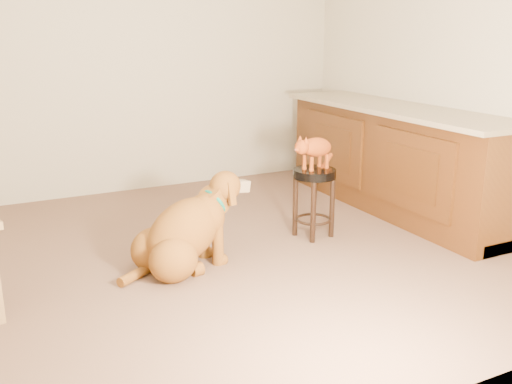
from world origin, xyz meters
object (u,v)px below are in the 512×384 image
golden_retriever (185,233)px  tabby_kitten (314,148)px  wood_stool (367,167)px  padded_stool (314,189)px

golden_retriever → tabby_kitten: 1.21m
wood_stool → golden_retriever: size_ratio=0.62×
golden_retriever → padded_stool: bearing=-5.3°
padded_stool → wood_stool: 1.10m
padded_stool → tabby_kitten: tabby_kitten is taller
padded_stool → tabby_kitten: (-0.01, -0.00, 0.32)m
padded_stool → golden_retriever: size_ratio=0.52×
golden_retriever → tabby_kitten: bearing=-5.3°
wood_stool → tabby_kitten: size_ratio=1.42×
padded_stool → tabby_kitten: size_ratio=1.19×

